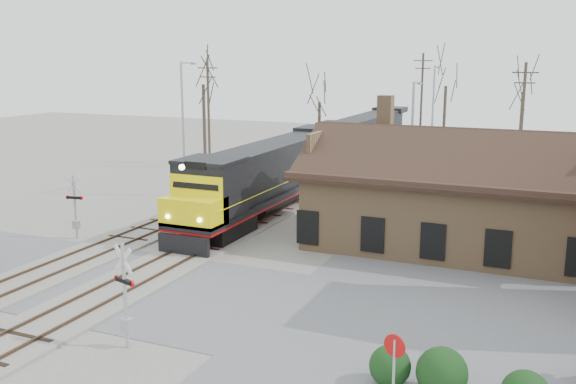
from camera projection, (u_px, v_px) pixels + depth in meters
ground at (127, 285)px, 28.64m from camera, size 140.00×140.00×0.00m
road at (127, 285)px, 28.64m from camera, size 60.00×9.00×0.03m
parking_lot at (565, 316)px, 25.23m from camera, size 22.00×26.00×0.03m
track_main at (269, 211)px, 42.10m from camera, size 3.40×90.00×0.24m
track_siding at (210, 205)px, 43.85m from camera, size 3.40×90.00×0.24m
depot at (448, 202)px, 34.27m from camera, size 15.20×9.31×7.90m
locomotive_lead at (267, 176)px, 41.26m from camera, size 3.17×21.24×4.72m
locomotive_trailing at (364, 138)px, 60.57m from camera, size 3.17×21.24×4.46m
crossbuck_near at (125, 299)px, 22.16m from camera, size 1.06×0.40×3.80m
crossbuck_far at (75, 209)px, 35.65m from camera, size 1.03×0.31×3.64m
do_not_enter_sign at (394, 358)px, 18.22m from camera, size 0.68×0.25×2.34m
hedge_a at (390, 366)px, 19.81m from camera, size 1.30×1.30×1.30m
hedge_b at (442, 373)px, 19.12m from camera, size 1.55×1.55×1.55m
streetlight_a at (184, 122)px, 46.10m from camera, size 0.25×2.04×9.71m
streetlight_b at (412, 138)px, 42.45m from camera, size 0.25×2.04×8.46m
streetlight_c at (433, 114)px, 55.54m from camera, size 0.25×2.04×9.29m
utility_pole_a at (209, 112)px, 58.13m from camera, size 2.00×0.24×9.85m
utility_pole_b at (421, 101)px, 68.13m from camera, size 2.00×0.24×10.43m
utility_pole_c at (522, 121)px, 50.87m from camera, size 2.00×0.24×9.62m
tree_a at (203, 71)px, 59.40m from camera, size 5.01×5.01×12.29m
tree_b at (320, 93)px, 63.95m from camera, size 3.72×3.72×9.11m
tree_c at (446, 75)px, 66.69m from camera, size 4.69×4.69×11.50m
tree_d at (524, 80)px, 60.30m from camera, size 4.52×4.52×11.07m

